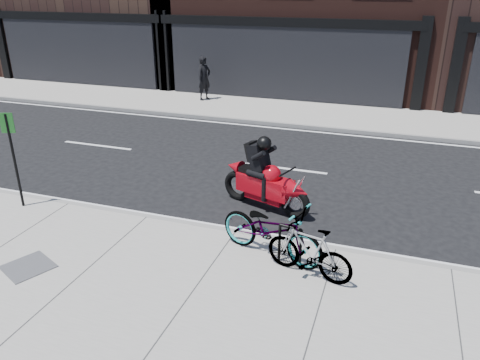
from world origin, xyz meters
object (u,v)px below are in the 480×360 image
at_px(bicycle_front, 272,229).
at_px(bicycle_rear, 309,251).
at_px(bike_rack, 290,242).
at_px(sign_post, 13,152).
at_px(motorcycle, 269,181).
at_px(pedestrian, 204,78).
at_px(utility_grate, 28,267).

distance_m(bicycle_front, bicycle_rear, 0.85).
distance_m(bike_rack, bicycle_rear, 0.45).
relative_size(bicycle_rear, sign_post, 0.73).
relative_size(motorcycle, pedestrian, 1.24).
height_order(motorcycle, utility_grate, motorcycle).
relative_size(bike_rack, motorcycle, 0.34).
relative_size(bike_rack, bicycle_front, 0.36).
distance_m(bike_rack, utility_grate, 4.61).
relative_size(bicycle_rear, motorcycle, 0.70).
height_order(bike_rack, motorcycle, motorcycle).
bearing_deg(motorcycle, bicycle_front, -55.03).
bearing_deg(bike_rack, bicycle_rear, -31.89).
xyz_separation_m(bicycle_front, utility_grate, (-3.93, -1.74, -0.54)).
bearing_deg(utility_grate, bike_rack, 20.44).
height_order(bicycle_front, sign_post, sign_post).
distance_m(bike_rack, bicycle_front, 0.41).
bearing_deg(sign_post, motorcycle, 0.59).
bearing_deg(pedestrian, utility_grate, -147.36).
height_order(pedestrian, sign_post, sign_post).
bearing_deg(utility_grate, sign_post, 133.71).
relative_size(bicycle_rear, utility_grate, 2.07).
bearing_deg(bicycle_front, bicycle_rear, -99.89).
height_order(bike_rack, pedestrian, pedestrian).
distance_m(bike_rack, pedestrian, 12.75).
relative_size(bicycle_front, pedestrian, 1.16).
distance_m(pedestrian, utility_grate, 12.87).
bearing_deg(bicycle_front, motorcycle, 33.54).
height_order(pedestrian, utility_grate, pedestrian).
distance_m(motorcycle, pedestrian, 10.35).
height_order(bicycle_front, utility_grate, bicycle_front).
xyz_separation_m(bicycle_rear, utility_grate, (-4.68, -1.36, -0.46)).
bearing_deg(bike_rack, pedestrian, 119.67).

